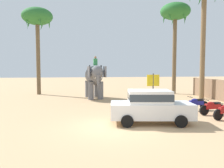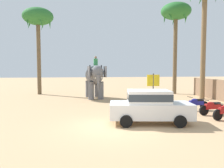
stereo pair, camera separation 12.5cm
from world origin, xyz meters
The scene contains 8 objects.
ground_plane centered at (0.00, 0.00, 0.00)m, with size 120.00×120.00×0.00m, color tan.
car_sedan_foreground centered at (1.85, 0.71, 0.93)m, with size 4.32×2.35×1.70m.
elephant_with_mahout centered at (-0.28, 10.64, 1.99)m, with size 1.91×3.95×3.88m.
motorcycle_far_in_row centered at (6.24, 2.18, 0.46)m, with size 1.80×0.55×0.94m.
motorcycle_end_of_row centered at (5.99, 3.64, 0.46)m, with size 1.80×0.55×0.94m.
palm_tree_behind_elephant centered at (-5.94, 14.84, 7.95)m, with size 3.20×3.20×9.16m.
palm_tree_left_of_road centered at (8.66, 13.24, 8.56)m, with size 3.20×3.20×9.82m.
signboard_yellow centered at (4.08, 6.84, 1.69)m, with size 1.00×0.10×2.40m.
Camera 2 is at (-1.68, -10.26, 2.81)m, focal length 36.26 mm.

